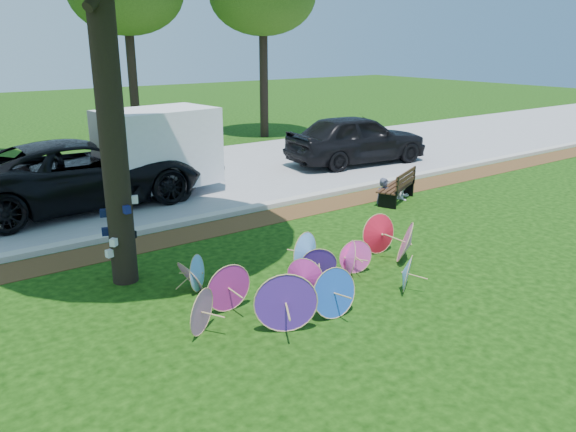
{
  "coord_description": "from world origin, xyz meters",
  "views": [
    {
      "loc": [
        -5.39,
        -6.13,
        4.05
      ],
      "look_at": [
        0.5,
        2.0,
        0.9
      ],
      "focal_mm": 35.0,
      "sensor_mm": 36.0,
      "label": 1
    }
  ],
  "objects_px": {
    "parasol_pile": "(313,270)",
    "cargo_trailer": "(159,147)",
    "person_right": "(403,180)",
    "park_bench": "(395,186)",
    "person_left": "(385,179)",
    "black_van": "(83,173)",
    "dark_pickup": "(357,139)"
  },
  "relations": [
    {
      "from": "parasol_pile",
      "to": "person_left",
      "type": "relative_size",
      "value": 4.11
    },
    {
      "from": "cargo_trailer",
      "to": "dark_pickup",
      "type": "bearing_deg",
      "value": -7.27
    },
    {
      "from": "black_van",
      "to": "park_bench",
      "type": "distance_m",
      "value": 8.01
    },
    {
      "from": "dark_pickup",
      "to": "person_left",
      "type": "bearing_deg",
      "value": 152.8
    },
    {
      "from": "cargo_trailer",
      "to": "person_right",
      "type": "relative_size",
      "value": 2.88
    },
    {
      "from": "person_left",
      "to": "black_van",
      "type": "bearing_deg",
      "value": 162.89
    },
    {
      "from": "person_right",
      "to": "parasol_pile",
      "type": "bearing_deg",
      "value": -157.35
    },
    {
      "from": "parasol_pile",
      "to": "person_right",
      "type": "xyz_separation_m",
      "value": [
        5.53,
        3.13,
        0.12
      ]
    },
    {
      "from": "parasol_pile",
      "to": "cargo_trailer",
      "type": "distance_m",
      "value": 7.34
    },
    {
      "from": "cargo_trailer",
      "to": "person_right",
      "type": "distance_m",
      "value": 6.58
    },
    {
      "from": "parasol_pile",
      "to": "dark_pickup",
      "type": "xyz_separation_m",
      "value": [
        7.6,
        7.22,
        0.46
      ]
    },
    {
      "from": "cargo_trailer",
      "to": "person_left",
      "type": "height_order",
      "value": "cargo_trailer"
    },
    {
      "from": "parasol_pile",
      "to": "cargo_trailer",
      "type": "relative_size",
      "value": 1.81
    },
    {
      "from": "parasol_pile",
      "to": "park_bench",
      "type": "relative_size",
      "value": 3.35
    },
    {
      "from": "parasol_pile",
      "to": "cargo_trailer",
      "type": "bearing_deg",
      "value": 86.24
    },
    {
      "from": "black_van",
      "to": "park_bench",
      "type": "bearing_deg",
      "value": -124.76
    },
    {
      "from": "black_van",
      "to": "cargo_trailer",
      "type": "distance_m",
      "value": 2.07
    },
    {
      "from": "park_bench",
      "to": "person_left",
      "type": "bearing_deg",
      "value": 147.04
    },
    {
      "from": "dark_pickup",
      "to": "parasol_pile",
      "type": "bearing_deg",
      "value": 140.47
    },
    {
      "from": "park_bench",
      "to": "person_left",
      "type": "height_order",
      "value": "person_left"
    },
    {
      "from": "cargo_trailer",
      "to": "person_right",
      "type": "height_order",
      "value": "cargo_trailer"
    },
    {
      "from": "parasol_pile",
      "to": "person_left",
      "type": "height_order",
      "value": "person_left"
    },
    {
      "from": "cargo_trailer",
      "to": "park_bench",
      "type": "relative_size",
      "value": 1.85
    },
    {
      "from": "dark_pickup",
      "to": "person_right",
      "type": "relative_size",
      "value": 4.92
    },
    {
      "from": "dark_pickup",
      "to": "person_left",
      "type": "xyz_separation_m",
      "value": [
        -2.77,
        -4.09,
        -0.2
      ]
    },
    {
      "from": "black_van",
      "to": "cargo_trailer",
      "type": "height_order",
      "value": "cargo_trailer"
    },
    {
      "from": "dark_pickup",
      "to": "cargo_trailer",
      "type": "distance_m",
      "value": 7.13
    },
    {
      "from": "park_bench",
      "to": "person_right",
      "type": "bearing_deg",
      "value": -16.7
    },
    {
      "from": "dark_pickup",
      "to": "park_bench",
      "type": "relative_size",
      "value": 3.16
    },
    {
      "from": "parasol_pile",
      "to": "park_bench",
      "type": "xyz_separation_m",
      "value": [
        5.18,
        3.08,
        0.03
      ]
    },
    {
      "from": "person_left",
      "to": "person_right",
      "type": "relative_size",
      "value": 1.27
    },
    {
      "from": "parasol_pile",
      "to": "dark_pickup",
      "type": "bearing_deg",
      "value": 43.55
    }
  ]
}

